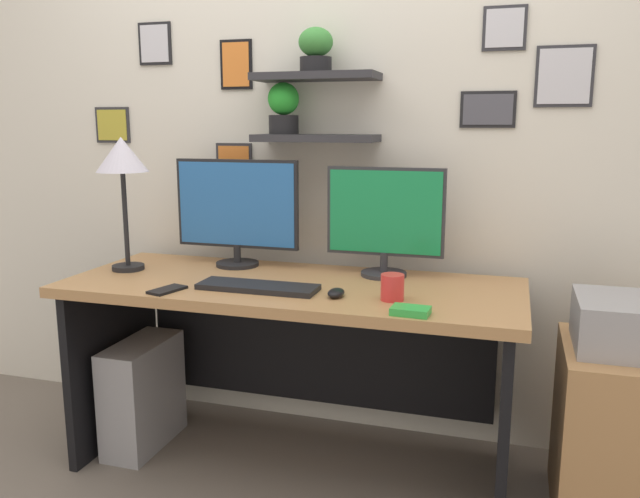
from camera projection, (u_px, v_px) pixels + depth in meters
name	position (u px, v px, depth m)	size (l,w,h in m)	color
ground_plane	(293.00, 463.00, 2.57)	(8.00, 8.00, 0.00)	#70665B
back_wall_assembly	(324.00, 121.00, 2.72)	(4.40, 0.24, 2.70)	silver
desk	(296.00, 330.00, 2.52)	(1.73, 0.68, 0.75)	tan
monitor_left	(237.00, 210.00, 2.67)	(0.54, 0.18, 0.45)	black
monitor_right	(385.00, 219.00, 2.50)	(0.46, 0.18, 0.43)	#2D2D33
keyboard	(258.00, 287.00, 2.32)	(0.44, 0.14, 0.02)	black
computer_mouse	(336.00, 293.00, 2.22)	(0.06, 0.09, 0.03)	black
desk_lamp	(122.00, 162.00, 2.55)	(0.21, 0.21, 0.54)	black
cell_phone	(167.00, 290.00, 2.30)	(0.07, 0.14, 0.01)	black
coffee_mug	(392.00, 287.00, 2.18)	(0.08, 0.08, 0.09)	red
scissors_tray	(411.00, 311.00, 2.02)	(0.12, 0.08, 0.02)	green
drawer_cabinet	(625.00, 436.00, 2.16)	(0.44, 0.50, 0.61)	tan
printer	(636.00, 325.00, 2.09)	(0.38, 0.34, 0.17)	#9E9EA3
computer_tower_left	(143.00, 394.00, 2.69)	(0.18, 0.40, 0.45)	#99999E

